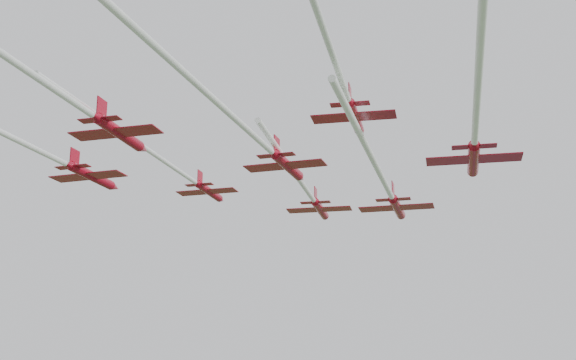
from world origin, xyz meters
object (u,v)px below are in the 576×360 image
(jet_lead, at_px, (310,194))
(jet_row3_left, at_px, (13,138))
(jet_row2_left, at_px, (178,170))
(jet_row4_right, at_px, (338,70))
(jet_row4_left, at_px, (76,104))
(jet_row3_right, at_px, (475,129))
(jet_row2_right, at_px, (387,187))
(jet_row3_mid, at_px, (233,116))

(jet_lead, height_order, jet_row3_left, jet_lead)
(jet_row2_left, bearing_deg, jet_row4_right, -47.87)
(jet_lead, relative_size, jet_row4_right, 0.94)
(jet_row2_left, height_order, jet_row4_left, jet_row2_left)
(jet_row3_right, bearing_deg, jet_row2_right, 119.93)
(jet_row2_left, relative_size, jet_row3_left, 0.76)
(jet_row3_mid, relative_size, jet_row4_right, 1.39)
(jet_row2_right, relative_size, jet_row3_right, 1.03)
(jet_lead, bearing_deg, jet_row2_right, -49.02)
(jet_row3_right, bearing_deg, jet_lead, 125.16)
(jet_row2_left, distance_m, jet_row3_right, 39.88)
(jet_row3_right, relative_size, jet_row4_right, 1.02)
(jet_row3_right, xyz_separation_m, jet_row4_left, (-33.40, -15.96, 1.44))
(jet_row4_left, distance_m, jet_row4_right, 24.80)
(jet_row2_left, distance_m, jet_row2_right, 26.13)
(jet_lead, relative_size, jet_row3_left, 0.71)
(jet_row4_right, bearing_deg, jet_row3_mid, 140.47)
(jet_lead, xyz_separation_m, jet_row2_right, (13.39, -11.02, -3.03))
(jet_row2_right, height_order, jet_row3_mid, jet_row3_mid)
(jet_row2_right, height_order, jet_row3_left, jet_row3_left)
(jet_lead, xyz_separation_m, jet_row2_left, (-12.23, -14.60, 0.69))
(jet_row3_left, xyz_separation_m, jet_row4_left, (13.52, -7.76, -0.82))
(jet_row4_right, bearing_deg, jet_row4_left, 171.72)
(jet_row4_left, bearing_deg, jet_row4_right, -4.07)
(jet_row2_right, relative_size, jet_row3_mid, 0.76)
(jet_row3_right, height_order, jet_row4_right, jet_row4_right)
(jet_row3_left, relative_size, jet_row3_mid, 0.96)
(jet_row3_left, relative_size, jet_row3_right, 1.30)
(jet_row2_left, relative_size, jet_row4_right, 1.01)
(jet_row4_right, bearing_deg, jet_row3_left, 159.75)
(jet_row2_right, bearing_deg, jet_row3_mid, -118.06)
(jet_row2_left, bearing_deg, jet_row3_mid, -55.02)
(jet_lead, bearing_deg, jet_row3_left, -131.13)
(jet_row2_right, bearing_deg, jet_row3_left, -152.88)
(jet_lead, distance_m, jet_row4_right, 44.96)
(jet_row3_mid, xyz_separation_m, jet_row4_right, (12.75, -7.32, -0.26))
(jet_row3_mid, distance_m, jet_row3_right, 22.87)
(jet_row3_mid, bearing_deg, jet_row4_left, -150.12)
(jet_row3_left, bearing_deg, jet_lead, 55.52)
(jet_row2_left, distance_m, jet_row4_left, 27.96)
(jet_lead, xyz_separation_m, jet_row3_right, (25.81, -26.15, -2.50))
(jet_row3_left, xyz_separation_m, jet_row4_right, (38.31, -7.16, -1.18))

